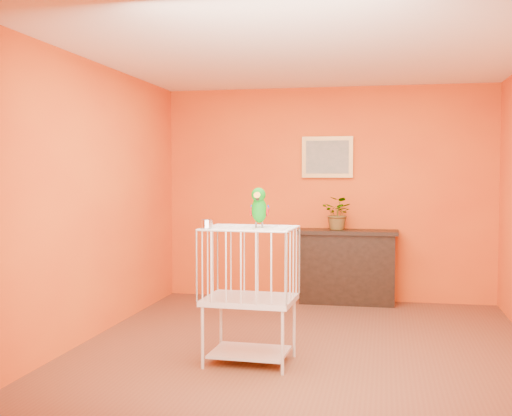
# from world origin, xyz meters

# --- Properties ---
(ground) EXTENTS (4.50, 4.50, 0.00)m
(ground) POSITION_xyz_m (0.00, 0.00, 0.00)
(ground) COLOR brown
(ground) RESTS_ON ground
(room_shell) EXTENTS (4.50, 4.50, 4.50)m
(room_shell) POSITION_xyz_m (0.00, 0.00, 1.58)
(room_shell) COLOR orange
(room_shell) RESTS_ON ground
(console_cabinet) EXTENTS (1.18, 0.43, 0.88)m
(console_cabinet) POSITION_xyz_m (0.26, 2.04, 0.44)
(console_cabinet) COLOR black
(console_cabinet) RESTS_ON ground
(potted_plant) EXTENTS (0.49, 0.51, 0.31)m
(potted_plant) POSITION_xyz_m (0.15, 1.99, 1.03)
(potted_plant) COLOR #26722D
(potted_plant) RESTS_ON console_cabinet
(framed_picture) EXTENTS (0.62, 0.04, 0.50)m
(framed_picture) POSITION_xyz_m (0.00, 2.22, 1.75)
(framed_picture) COLOR #BA8742
(framed_picture) RESTS_ON room_shell
(birdcage) EXTENTS (0.74, 0.58, 1.11)m
(birdcage) POSITION_xyz_m (-0.38, -0.56, 0.58)
(birdcage) COLOR silver
(birdcage) RESTS_ON ground
(feed_cup) EXTENTS (0.10, 0.10, 0.07)m
(feed_cup) POSITION_xyz_m (-0.69, -0.74, 1.15)
(feed_cup) COLOR silver
(feed_cup) RESTS_ON birdcage
(parrot) EXTENTS (0.16, 0.29, 0.33)m
(parrot) POSITION_xyz_m (-0.30, -0.55, 1.27)
(parrot) COLOR #59544C
(parrot) RESTS_ON birdcage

